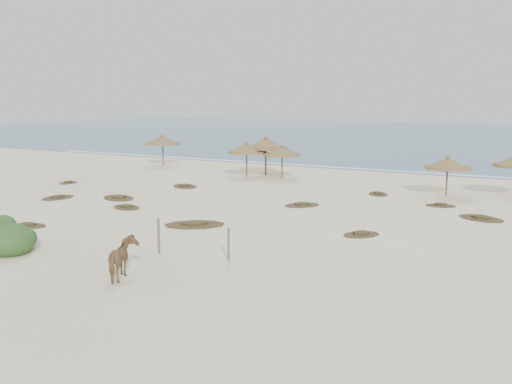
# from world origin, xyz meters

# --- Properties ---
(ground) EXTENTS (160.00, 160.00, 0.00)m
(ground) POSITION_xyz_m (0.00, 0.00, 0.00)
(ground) COLOR #F2E9C7
(ground) RESTS_ON ground
(ocean) EXTENTS (200.00, 100.00, 0.01)m
(ocean) POSITION_xyz_m (0.00, 75.00, 0.00)
(ocean) COLOR #2C5786
(ocean) RESTS_ON ground
(foam_line) EXTENTS (70.00, 0.60, 0.01)m
(foam_line) POSITION_xyz_m (0.00, 26.00, 0.00)
(foam_line) COLOR white
(foam_line) RESTS_ON ground
(palapa_0) EXTENTS (3.73, 3.73, 2.83)m
(palapa_0) POSITION_xyz_m (-16.59, 20.08, 2.19)
(palapa_0) COLOR brown
(palapa_0) RESTS_ON ground
(palapa_1) EXTENTS (3.49, 3.49, 2.70)m
(palapa_1) POSITION_xyz_m (-6.40, 17.25, 2.09)
(palapa_1) COLOR brown
(palapa_1) RESTS_ON ground
(palapa_2) EXTENTS (3.86, 3.86, 3.09)m
(palapa_2) POSITION_xyz_m (-5.53, 18.67, 2.40)
(palapa_2) COLOR brown
(palapa_2) RESTS_ON ground
(palapa_3) EXTENTS (3.16, 3.16, 2.56)m
(palapa_3) POSITION_xyz_m (-3.64, 17.70, 1.99)
(palapa_3) COLOR brown
(palapa_3) RESTS_ON ground
(palapa_4) EXTENTS (2.90, 2.90, 2.50)m
(palapa_4) POSITION_xyz_m (8.48, 15.75, 1.94)
(palapa_4) COLOR brown
(palapa_4) RESTS_ON ground
(horse) EXTENTS (1.36, 1.75, 1.35)m
(horse) POSITION_xyz_m (2.55, -6.15, 0.67)
(horse) COLOR olive
(horse) RESTS_ON ground
(fence_post_near) EXTENTS (0.12, 0.12, 1.35)m
(fence_post_near) POSITION_xyz_m (1.55, -3.07, 0.67)
(fence_post_near) COLOR brown
(fence_post_near) RESTS_ON ground
(fence_post_far) EXTENTS (0.10, 0.10, 1.21)m
(fence_post_far) POSITION_xyz_m (4.40, -2.64, 0.60)
(fence_post_far) COLOR brown
(fence_post_far) RESTS_ON ground
(scrub_0) EXTENTS (1.44, 2.15, 0.16)m
(scrub_0) POSITION_xyz_m (-11.39, 3.58, 0.05)
(scrub_0) COLOR #4D3D22
(scrub_0) RESTS_ON ground
(scrub_1) EXTENTS (2.94, 2.55, 0.16)m
(scrub_1) POSITION_xyz_m (-8.20, 5.28, 0.05)
(scrub_1) COLOR #4D3D22
(scrub_1) RESTS_ON ground
(scrub_2) EXTENTS (2.20, 1.83, 0.16)m
(scrub_2) POSITION_xyz_m (-5.76, 3.26, 0.05)
(scrub_2) COLOR #4D3D22
(scrub_2) RESTS_ON ground
(scrub_3) EXTENTS (2.28, 2.45, 0.16)m
(scrub_3) POSITION_xyz_m (2.23, 8.46, 0.05)
(scrub_3) COLOR #4D3D22
(scrub_3) RESTS_ON ground
(scrub_4) EXTENTS (1.90, 2.05, 0.16)m
(scrub_4) POSITION_xyz_m (7.33, 3.44, 0.05)
(scrub_4) COLOR #4D3D22
(scrub_4) RESTS_ON ground
(scrub_5) EXTENTS (2.68, 2.28, 0.16)m
(scrub_5) POSITION_xyz_m (11.35, 9.54, 0.05)
(scrub_5) COLOR #4D3D22
(scrub_5) RESTS_ON ground
(scrub_6) EXTENTS (2.72, 2.54, 0.16)m
(scrub_6) POSITION_xyz_m (-7.46, 10.87, 0.05)
(scrub_6) COLOR #4D3D22
(scrub_6) RESTS_ON ground
(scrub_7) EXTENTS (1.78, 2.04, 0.16)m
(scrub_7) POSITION_xyz_m (4.77, 14.11, 0.05)
(scrub_7) COLOR #4D3D22
(scrub_7) RESTS_ON ground
(scrub_8) EXTENTS (1.27, 1.67, 0.16)m
(scrub_8) POSITION_xyz_m (-15.55, 8.20, 0.05)
(scrub_8) COLOR #4D3D22
(scrub_8) RESTS_ON ground
(scrub_9) EXTENTS (3.36, 3.14, 0.16)m
(scrub_9) POSITION_xyz_m (-0.07, 1.55, 0.05)
(scrub_9) COLOR #4D3D22
(scrub_9) RESTS_ON ground
(scrub_10) EXTENTS (1.79, 1.35, 0.16)m
(scrub_10) POSITION_xyz_m (8.91, 12.04, 0.05)
(scrub_10) COLOR #4D3D22
(scrub_10) RESTS_ON ground
(scrub_11) EXTENTS (2.00, 1.60, 0.16)m
(scrub_11) POSITION_xyz_m (-6.62, -2.41, 0.05)
(scrub_11) COLOR #4D3D22
(scrub_11) RESTS_ON ground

